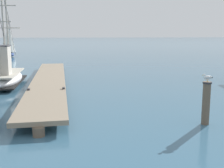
{
  "coord_description": "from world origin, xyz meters",
  "views": [
    {
      "loc": [
        -2.95,
        0.03,
        3.05
      ],
      "look_at": [
        -1.84,
        9.26,
        1.4
      ],
      "focal_mm": 46.26,
      "sensor_mm": 36.0,
      "label": 1
    }
  ],
  "objects_px": {
    "distant_sailboat": "(9,41)",
    "perched_seagull": "(208,77)",
    "mooring_piling": "(206,102)",
    "fishing_boat_0": "(5,75)"
  },
  "relations": [
    {
      "from": "perched_seagull",
      "to": "distant_sailboat",
      "type": "bearing_deg",
      "value": 113.4
    },
    {
      "from": "fishing_boat_0",
      "to": "mooring_piling",
      "type": "height_order",
      "value": "fishing_boat_0"
    },
    {
      "from": "fishing_boat_0",
      "to": "distant_sailboat",
      "type": "xyz_separation_m",
      "value": [
        -4.61,
        21.93,
        1.44
      ]
    },
    {
      "from": "fishing_boat_0",
      "to": "perched_seagull",
      "type": "relative_size",
      "value": 16.7
    },
    {
      "from": "mooring_piling",
      "to": "fishing_boat_0",
      "type": "bearing_deg",
      "value": 135.66
    },
    {
      "from": "distant_sailboat",
      "to": "perched_seagull",
      "type": "bearing_deg",
      "value": -66.6
    },
    {
      "from": "fishing_boat_0",
      "to": "distant_sailboat",
      "type": "bearing_deg",
      "value": 101.87
    },
    {
      "from": "mooring_piling",
      "to": "distant_sailboat",
      "type": "relative_size",
      "value": 0.31
    },
    {
      "from": "mooring_piling",
      "to": "perched_seagull",
      "type": "bearing_deg",
      "value": -0.82
    },
    {
      "from": "mooring_piling",
      "to": "distant_sailboat",
      "type": "distance_m",
      "value": 32.9
    }
  ]
}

